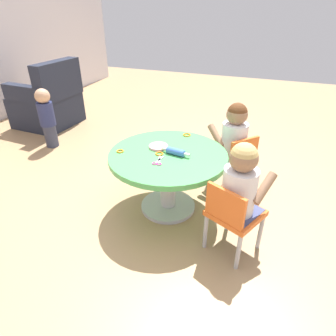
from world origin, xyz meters
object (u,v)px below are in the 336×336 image
craft_table (168,167)px  armchair_dark (49,102)px  rolling_pin (176,152)px  seated_child_right (234,133)px  child_chair_right (234,160)px  craft_scissors (158,162)px  seated_child_left (241,182)px  toddler_standing (47,117)px  child_chair_left (233,214)px

craft_table → armchair_dark: armchair_dark is taller
armchair_dark → rolling_pin: bearing=-118.1°
seated_child_right → rolling_pin: size_ratio=2.21×
craft_table → child_chair_right: bearing=-44.4°
seated_child_right → armchair_dark: bearing=74.5°
armchair_dark → rolling_pin: (-1.18, -2.21, 0.21)m
armchair_dark → craft_scissors: armchair_dark is taller
seated_child_left → seated_child_right: 0.75m
child_chair_right → armchair_dark: (0.73, 2.58, 0.00)m
child_chair_right → armchair_dark: size_ratio=0.63×
child_chair_right → toddler_standing: (0.17, 2.12, 0.05)m
toddler_standing → rolling_pin: size_ratio=2.91×
child_chair_left → rolling_pin: rolling_pin is taller
craft_table → rolling_pin: 0.16m
rolling_pin → armchair_dark: bearing=61.9°
seated_child_right → rolling_pin: (-0.47, 0.35, -0.01)m
craft_scissors → toddler_standing: bearing=65.1°
child_chair_right → toddler_standing: bearing=85.3°
child_chair_left → craft_scissors: bearing=75.9°
child_chair_right → child_chair_left: bearing=-171.3°
child_chair_left → child_chair_right: bearing=8.7°
toddler_standing → craft_table: bearing=-110.2°
craft_table → rolling_pin: (0.00, -0.06, 0.14)m
seated_child_left → armchair_dark: bearing=62.1°
child_chair_left → craft_table: bearing=61.8°
rolling_pin → child_chair_right: bearing=-40.3°
seated_child_left → craft_scissors: (0.11, 0.58, -0.03)m
child_chair_right → seated_child_right: (0.03, 0.03, 0.23)m
craft_table → armchair_dark: bearing=61.2°
toddler_standing → rolling_pin: 1.86m
craft_table → seated_child_right: size_ratio=1.74×
seated_child_left → toddler_standing: (0.88, 2.25, -0.17)m
child_chair_left → child_chair_right: same height
toddler_standing → armchair_dark: bearing=39.6°
child_chair_right → craft_scissors: 0.78m
child_chair_left → rolling_pin: 0.61m
craft_scissors → seated_child_left: bearing=-100.4°
child_chair_left → rolling_pin: size_ratio=2.32×
seated_child_right → rolling_pin: bearing=143.6°
craft_table → child_chair_right: child_chair_right is taller
seated_child_left → craft_scissors: bearing=79.6°
seated_child_left → craft_table: bearing=65.5°
child_chair_left → child_chair_right: 0.75m
craft_scissors → child_chair_left: bearing=-104.1°
craft_table → toddler_standing: size_ratio=1.32×
rolling_pin → craft_scissors: bearing=153.5°
child_chair_right → rolling_pin: rolling_pin is taller
child_chair_left → toddler_standing: (0.92, 2.23, 0.05)m
armchair_dark → craft_scissors: bearing=-122.0°
toddler_standing → rolling_pin: bearing=-109.6°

